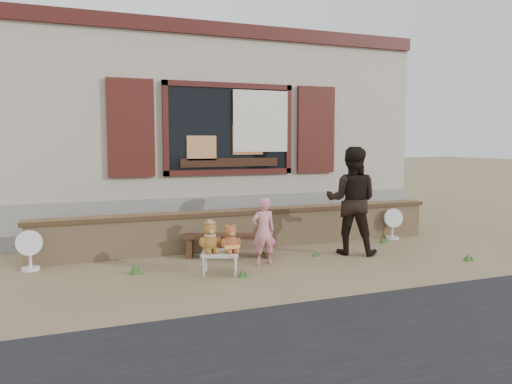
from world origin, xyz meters
name	(u,v)px	position (x,y,z in m)	size (l,w,h in m)	color
ground	(270,260)	(0.00, 0.00, 0.00)	(80.00, 80.00, 0.00)	brown
shopfront	(196,134)	(0.00, 4.49, 2.00)	(8.04, 5.13, 4.00)	gray
brick_wall	(248,228)	(0.00, 1.00, 0.34)	(7.10, 0.36, 0.67)	tan
bench	(229,241)	(-0.52, 0.43, 0.27)	(1.43, 0.78, 0.36)	#372113
folding_chair	(220,254)	(-0.95, -0.48, 0.28)	(0.63, 0.59, 0.31)	beige
teddy_bear_left	(210,236)	(-1.08, -0.43, 0.52)	(0.32, 0.27, 0.43)	brown
teddy_bear_right	(230,238)	(-0.82, -0.53, 0.50)	(0.29, 0.25, 0.39)	brown
child	(263,231)	(-0.19, -0.20, 0.50)	(0.37, 0.24, 1.00)	pink
adult	(352,201)	(1.41, -0.04, 0.87)	(0.85, 0.66, 1.74)	black
fan_left	(30,250)	(-3.40, 0.68, 0.29)	(0.37, 0.25, 0.58)	white
fan_right	(392,224)	(2.79, 0.73, 0.29)	(0.37, 0.24, 0.58)	silver
grass_tufts	(277,259)	(0.04, -0.17, 0.06)	(5.00, 1.73, 0.16)	#355C24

